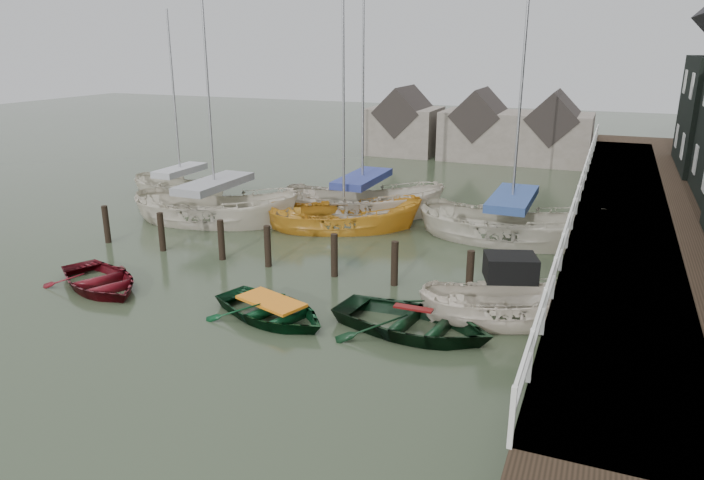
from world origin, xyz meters
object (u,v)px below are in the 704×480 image
at_px(rowboat_dkgreen, 412,332).
at_px(sailboat_a, 217,221).
at_px(rowboat_red, 101,288).
at_px(sailboat_c, 344,229).
at_px(sailboat_d, 509,239).
at_px(rowboat_green, 272,318).
at_px(sailboat_e, 182,195).
at_px(motorboat, 505,320).
at_px(sailboat_b, 362,213).

bearing_deg(rowboat_dkgreen, sailboat_a, 64.86).
bearing_deg(rowboat_dkgreen, rowboat_red, 101.84).
xyz_separation_m(sailboat_c, sailboat_d, (6.34, 0.93, 0.05)).
distance_m(rowboat_red, sailboat_d, 14.31).
bearing_deg(sailboat_d, sailboat_c, 101.23).
xyz_separation_m(rowboat_red, sailboat_c, (4.31, 8.62, 0.01)).
bearing_deg(rowboat_green, sailboat_e, 64.43).
distance_m(rowboat_red, sailboat_e, 11.92).
xyz_separation_m(rowboat_green, motorboat, (5.85, 2.09, 0.09)).
height_order(rowboat_dkgreen, sailboat_d, sailboat_d).
height_order(sailboat_d, sailboat_e, sailboat_d).
distance_m(sailboat_d, sailboat_e, 15.83).
relative_size(sailboat_c, sailboat_d, 0.78).
height_order(rowboat_red, sailboat_c, sailboat_c).
relative_size(rowboat_green, sailboat_a, 0.32).
bearing_deg(sailboat_b, rowboat_green, 173.85).
relative_size(motorboat, sailboat_e, 0.51).
bearing_deg(rowboat_green, sailboat_d, -8.14).
height_order(rowboat_dkgreen, sailboat_a, sailboat_a).
height_order(rowboat_green, sailboat_a, sailboat_a).
distance_m(rowboat_dkgreen, sailboat_d, 8.91).
height_order(rowboat_dkgreen, sailboat_b, sailboat_b).
bearing_deg(sailboat_c, motorboat, -154.55).
xyz_separation_m(sailboat_a, sailboat_d, (11.58, 2.05, 0.00)).
relative_size(motorboat, sailboat_d, 0.37).
xyz_separation_m(sailboat_a, sailboat_b, (5.13, 3.39, 0.00)).
xyz_separation_m(rowboat_green, sailboat_a, (-6.80, 7.43, 0.06)).
distance_m(sailboat_b, sailboat_c, 2.28).
relative_size(sailboat_b, sailboat_c, 1.24).
height_order(rowboat_green, motorboat, motorboat).
height_order(rowboat_green, rowboat_dkgreen, rowboat_dkgreen).
bearing_deg(motorboat, rowboat_red, 81.57).
bearing_deg(sailboat_a, sailboat_c, -89.01).
distance_m(rowboat_red, sailboat_a, 7.56).
bearing_deg(sailboat_e, sailboat_b, -86.48).
bearing_deg(sailboat_d, sailboat_a, 102.92).
bearing_deg(sailboat_e, sailboat_d, -91.67).
distance_m(motorboat, sailboat_a, 13.73).
relative_size(rowboat_red, sailboat_c, 0.36).
relative_size(sailboat_a, sailboat_b, 0.90).
xyz_separation_m(rowboat_green, rowboat_dkgreen, (3.75, 0.64, 0.00)).
distance_m(rowboat_green, sailboat_d, 10.62).
relative_size(sailboat_b, sailboat_e, 1.32).
distance_m(rowboat_green, sailboat_b, 10.96).
relative_size(rowboat_dkgreen, sailboat_d, 0.32).
relative_size(rowboat_green, motorboat, 0.75).
bearing_deg(sailboat_e, rowboat_dkgreen, -121.58).
relative_size(sailboat_c, sailboat_e, 1.06).
relative_size(sailboat_a, sailboat_d, 0.87).
height_order(rowboat_red, sailboat_d, sailboat_d).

